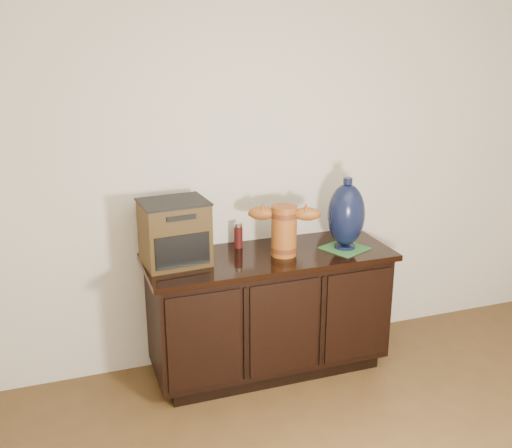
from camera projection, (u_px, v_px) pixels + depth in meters
name	position (u px, v px, depth m)	size (l,w,h in m)	color
sideboard	(269.00, 311.00, 3.62)	(1.46, 0.56, 0.75)	black
terracotta_vessel	(284.00, 228.00, 3.45)	(0.41, 0.23, 0.30)	#9E541C
tv_radio	(175.00, 233.00, 3.32)	(0.38, 0.32, 0.36)	#37250D
green_mat	(345.00, 248.00, 3.60)	(0.23, 0.23, 0.01)	#2E6630
lamp_base	(346.00, 215.00, 3.53)	(0.29, 0.29, 0.43)	black
spray_can	(238.00, 236.00, 3.59)	(0.05, 0.05, 0.15)	#5E1210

